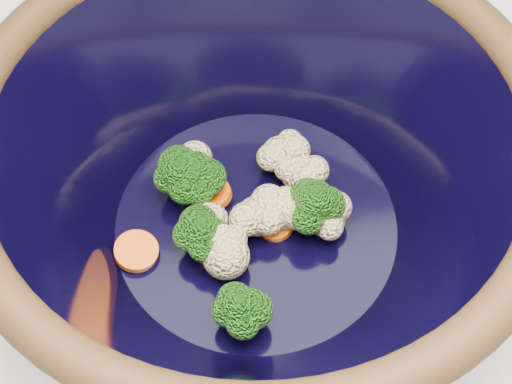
% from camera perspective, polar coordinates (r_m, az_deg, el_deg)
% --- Properties ---
extents(mixing_bowl, '(0.38, 0.38, 0.16)m').
position_cam_1_polar(mixing_bowl, '(0.48, 0.00, 1.07)').
color(mixing_bowl, black).
rests_on(mixing_bowl, counter).
extents(vegetable_pile, '(0.17, 0.17, 0.05)m').
position_cam_1_polar(vegetable_pile, '(0.50, -1.04, -1.33)').
color(vegetable_pile, '#608442').
rests_on(vegetable_pile, mixing_bowl).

